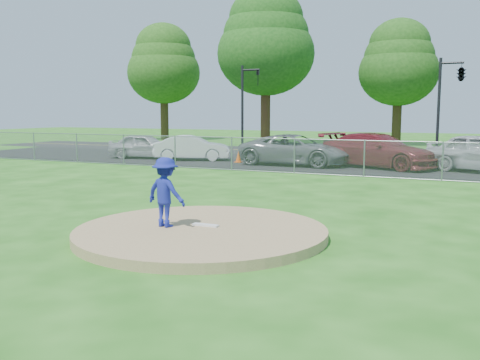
% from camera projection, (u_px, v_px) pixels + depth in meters
% --- Properties ---
extents(ground, '(120.00, 120.00, 0.00)m').
position_uv_depth(ground, '(327.00, 182.00, 20.50)').
color(ground, '#1B5913').
rests_on(ground, ground).
extents(pitchers_mound, '(5.40, 5.40, 0.20)m').
position_uv_depth(pitchers_mound, '(201.00, 232.00, 11.47)').
color(pitchers_mound, '#987D53').
rests_on(pitchers_mound, ground).
extents(pitching_rubber, '(0.60, 0.15, 0.04)m').
position_uv_depth(pitching_rubber, '(206.00, 225.00, 11.64)').
color(pitching_rubber, white).
rests_on(pitching_rubber, pitchers_mound).
extents(chain_link_fence, '(40.00, 0.06, 1.50)m').
position_uv_depth(chain_link_fence, '(340.00, 158.00, 22.21)').
color(chain_link_fence, gray).
rests_on(chain_link_fence, ground).
extents(parking_lot, '(50.00, 8.00, 0.01)m').
position_uv_depth(parking_lot, '(362.00, 166.00, 26.36)').
color(parking_lot, black).
rests_on(parking_lot, ground).
extents(street, '(60.00, 7.00, 0.01)m').
position_uv_depth(street, '(388.00, 155.00, 33.12)').
color(street, black).
rests_on(street, ground).
extents(tree_far_left, '(6.72, 6.72, 10.74)m').
position_uv_depth(tree_far_left, '(164.00, 63.00, 49.42)').
color(tree_far_left, '#372614').
rests_on(tree_far_left, ground).
extents(tree_left, '(7.84, 7.84, 12.53)m').
position_uv_depth(tree_left, '(266.00, 41.00, 42.92)').
color(tree_left, '#3C2215').
rests_on(tree_left, ground).
extents(tree_center, '(6.16, 6.16, 9.84)m').
position_uv_depth(tree_center, '(399.00, 62.00, 41.72)').
color(tree_center, '#352513').
rests_on(tree_center, ground).
extents(traffic_signal_left, '(1.28, 0.20, 5.60)m').
position_uv_depth(traffic_signal_left, '(246.00, 101.00, 34.51)').
color(traffic_signal_left, black).
rests_on(traffic_signal_left, ground).
extents(traffic_signal_center, '(1.42, 2.48, 5.60)m').
position_uv_depth(traffic_signal_center, '(459.00, 75.00, 29.09)').
color(traffic_signal_center, black).
rests_on(traffic_signal_center, ground).
extents(pitcher, '(1.05, 0.71, 1.51)m').
position_uv_depth(pitcher, '(166.00, 192.00, 11.49)').
color(pitcher, navy).
rests_on(pitcher, pitchers_mound).
extents(traffic_cone, '(0.31, 0.31, 0.61)m').
position_uv_depth(traffic_cone, '(238.00, 157.00, 28.06)').
color(traffic_cone, '#F15A0C').
rests_on(traffic_cone, parking_lot).
extents(parked_car_silver, '(4.32, 2.38, 1.39)m').
position_uv_depth(parked_car_silver, '(145.00, 146.00, 30.46)').
color(parked_car_silver, '#B1B1B6').
rests_on(parked_car_silver, parking_lot).
extents(parked_car_white, '(4.36, 2.96, 1.36)m').
position_uv_depth(parked_car_white, '(192.00, 148.00, 29.24)').
color(parked_car_white, white).
rests_on(parked_car_white, parking_lot).
extents(parked_car_gray, '(5.56, 2.68, 1.52)m').
position_uv_depth(parked_car_gray, '(295.00, 150.00, 26.60)').
color(parked_car_gray, slate).
rests_on(parked_car_gray, parking_lot).
extents(parked_car_darkred, '(6.09, 4.05, 1.64)m').
position_uv_depth(parked_car_darkred, '(378.00, 150.00, 25.41)').
color(parked_car_darkred, maroon).
rests_on(parked_car_darkred, parking_lot).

